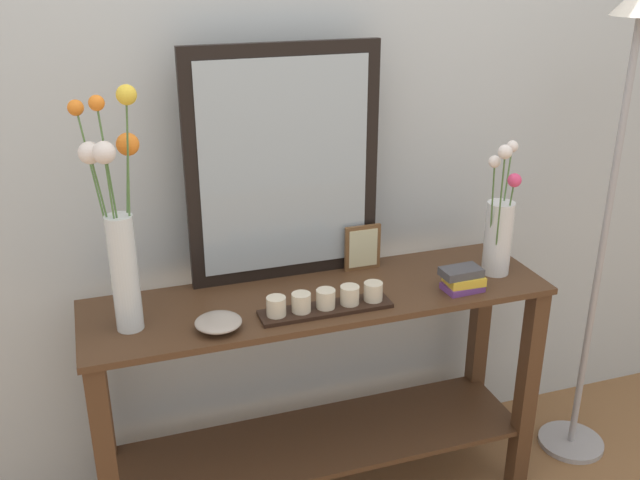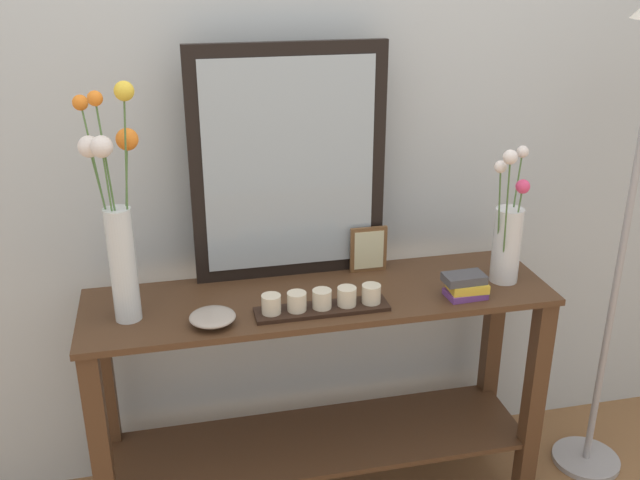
# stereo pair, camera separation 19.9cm
# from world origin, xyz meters

# --- Properties ---
(wall_back) EXTENTS (6.40, 0.08, 2.70)m
(wall_back) POSITION_xyz_m (0.00, 0.32, 1.35)
(wall_back) COLOR #B2BCC1
(wall_back) RESTS_ON ground
(console_table) EXTENTS (1.42, 0.39, 0.78)m
(console_table) POSITION_xyz_m (0.00, 0.00, 0.48)
(console_table) COLOR #472D1C
(console_table) RESTS_ON ground
(mirror_leaning) EXTENTS (0.60, 0.03, 0.73)m
(mirror_leaning) POSITION_xyz_m (-0.06, 0.17, 1.14)
(mirror_leaning) COLOR black
(mirror_leaning) RESTS_ON console_table
(tall_vase_left) EXTENTS (0.17, 0.20, 0.67)m
(tall_vase_left) POSITION_xyz_m (-0.56, -0.03, 1.07)
(tall_vase_left) COLOR silver
(tall_vase_left) RESTS_ON console_table
(vase_right) EXTENTS (0.14, 0.17, 0.46)m
(vase_right) POSITION_xyz_m (0.58, -0.04, 0.93)
(vase_right) COLOR silver
(vase_right) RESTS_ON console_table
(candle_tray) EXTENTS (0.39, 0.09, 0.07)m
(candle_tray) POSITION_xyz_m (-0.02, -0.11, 0.81)
(candle_tray) COLOR black
(candle_tray) RESTS_ON console_table
(picture_frame_small) EXTENTS (0.12, 0.01, 0.15)m
(picture_frame_small) POSITION_xyz_m (0.19, 0.13, 0.85)
(picture_frame_small) COLOR brown
(picture_frame_small) RESTS_ON console_table
(decorative_bowl) EXTENTS (0.13, 0.13, 0.04)m
(decorative_bowl) POSITION_xyz_m (-0.33, -0.11, 0.80)
(decorative_bowl) COLOR #9E9389
(decorative_bowl) RESTS_ON console_table
(book_stack) EXTENTS (0.13, 0.09, 0.07)m
(book_stack) POSITION_xyz_m (0.42, -0.11, 0.81)
(book_stack) COLOR #663884
(book_stack) RESTS_ON console_table
(floor_lamp) EXTENTS (0.24, 0.24, 1.67)m
(floor_lamp) POSITION_xyz_m (1.00, -0.04, 1.13)
(floor_lamp) COLOR #9E9EA3
(floor_lamp) RESTS_ON ground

